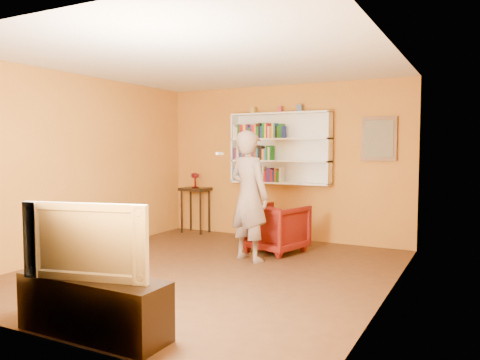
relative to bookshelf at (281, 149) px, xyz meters
The scene contains 16 objects.
room_shell 2.48m from the bookshelf, 90.00° to the right, with size 5.30×5.80×2.88m.
bookshelf is the anchor object (origin of this frame).
books_row_lower 0.62m from the bookshelf, 164.76° to the right, with size 0.93×0.19×0.27m.
books_row_middle 0.51m from the bookshelf, 167.73° to the right, with size 0.74×0.19×0.27m.
books_row_upper 0.49m from the bookshelf, 164.24° to the right, with size 0.96×0.19×0.27m.
ornament_left 0.85m from the bookshelf, behind, with size 0.08×0.08×0.11m, color #B29133.
ornament_centre 0.67m from the bookshelf, 94.80° to the right, with size 0.08×0.08×0.10m, color #A6373B.
ornament_right 0.77m from the bookshelf, ahead, with size 0.09×0.09×0.12m, color #485578.
framed_painting 1.66m from the bookshelf, ahead, with size 0.55×0.05×0.70m.
console_table 1.91m from the bookshelf, behind, with size 0.52×0.40×0.85m.
ruby_lustre 1.78m from the bookshelf, behind, with size 0.18×0.17×0.29m.
armchair 1.60m from the bookshelf, 71.63° to the right, with size 0.79×0.82×0.74m, color #4F0505.
person 1.80m from the bookshelf, 83.19° to the right, with size 0.68×0.44×1.85m, color #776257.
game_remote 1.97m from the bookshelf, 93.05° to the right, with size 0.04×0.15×0.04m, color white.
tv_cabinet 4.85m from the bookshelf, 87.53° to the right, with size 1.41×0.42×0.50m, color black.
television 4.73m from the bookshelf, 87.53° to the right, with size 1.13×0.15×0.65m, color black.
Camera 1 is at (3.15, -5.15, 1.61)m, focal length 35.00 mm.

